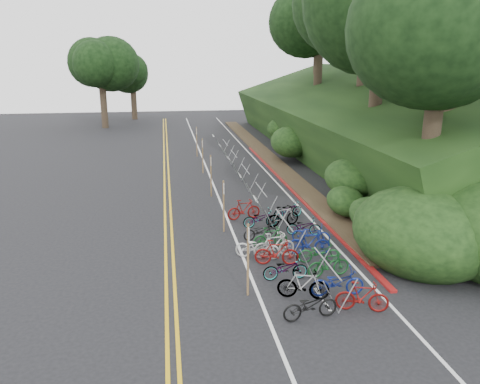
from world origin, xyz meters
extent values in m
plane|color=black|center=(0.00, 0.00, 0.00)|extent=(120.00, 120.00, 0.00)
cube|color=gold|center=(-2.15, 10.00, 0.00)|extent=(0.12, 80.00, 0.01)
cube|color=gold|center=(-1.85, 10.00, 0.00)|extent=(0.12, 80.00, 0.01)
cube|color=silver|center=(1.00, 10.00, 0.00)|extent=(0.12, 80.00, 0.01)
cube|color=silver|center=(5.20, 10.00, 0.00)|extent=(0.12, 80.00, 0.01)
cube|color=silver|center=(3.10, -2.00, 0.00)|extent=(0.10, 1.60, 0.01)
cube|color=silver|center=(3.10, 4.00, 0.00)|extent=(0.10, 1.60, 0.01)
cube|color=silver|center=(3.10, 10.00, 0.00)|extent=(0.10, 1.60, 0.01)
cube|color=silver|center=(3.10, 16.00, 0.00)|extent=(0.10, 1.60, 0.01)
cube|color=silver|center=(3.10, 22.00, 0.00)|extent=(0.10, 1.60, 0.01)
cube|color=silver|center=(3.10, 28.00, 0.00)|extent=(0.10, 1.60, 0.01)
cube|color=silver|center=(3.10, 34.00, 0.00)|extent=(0.10, 1.60, 0.01)
cube|color=maroon|center=(5.70, 12.00, 0.05)|extent=(0.25, 28.00, 0.10)
cube|color=black|center=(13.50, 22.00, 2.80)|extent=(12.32, 44.00, 9.11)
cube|color=#382819|center=(6.40, 22.00, 0.08)|extent=(1.40, 44.00, 0.16)
ellipsoid|color=#284C19|center=(7.20, 3.00, 1.04)|extent=(2.00, 2.80, 1.60)
ellipsoid|color=#284C19|center=(8.00, 8.00, 1.55)|extent=(2.60, 3.64, 2.08)
ellipsoid|color=#284C19|center=(9.20, 14.00, 1.99)|extent=(2.20, 3.08, 1.76)
ellipsoid|color=#284C19|center=(7.80, 20.00, 1.56)|extent=(3.00, 4.20, 2.40)
ellipsoid|color=#284C19|center=(8.50, 26.00, 1.73)|extent=(2.40, 3.36, 1.92)
ellipsoid|color=#284C19|center=(9.80, 30.00, 2.41)|extent=(2.80, 3.92, 2.24)
ellipsoid|color=#284C19|center=(7.00, 6.00, 0.90)|extent=(1.80, 2.52, 1.44)
ellipsoid|color=#284C19|center=(10.00, 18.00, 2.60)|extent=(3.20, 4.48, 2.56)
ellipsoid|color=black|center=(8.00, 0.50, 1.21)|extent=(5.28, 6.16, 3.52)
cylinder|color=#2D2319|center=(9.50, 3.00, 3.76)|extent=(0.77, 0.77, 5.11)
ellipsoid|color=black|center=(9.50, 3.00, 8.41)|extent=(6.99, 6.99, 6.65)
cylinder|color=#2D2319|center=(12.00, 6.00, 5.95)|extent=(0.84, 0.84, 6.30)
cylinder|color=#2D2319|center=(11.00, 12.00, 5.45)|extent=(0.81, 0.81, 5.90)
ellipsoid|color=black|center=(11.00, 12.00, 10.92)|extent=(8.39, 8.39, 7.97)
cylinder|color=#2D2319|center=(13.50, 20.00, 6.54)|extent=(0.86, 0.86, 6.69)
cylinder|color=#2D2319|center=(12.50, 28.00, 5.55)|extent=(0.79, 0.79, 5.51)
ellipsoid|color=black|center=(12.50, 28.00, 10.51)|extent=(7.34, 7.34, 6.98)
cylinder|color=#2D2319|center=(15.00, 36.00, 6.65)|extent=(0.84, 0.84, 6.30)
ellipsoid|color=black|center=(15.00, 36.00, 12.42)|extent=(8.74, 8.74, 8.31)
cylinder|color=#2D2319|center=(-9.00, 42.00, 2.56)|extent=(0.77, 0.77, 5.11)
ellipsoid|color=black|center=(-9.00, 42.00, 7.21)|extent=(6.99, 6.99, 6.65)
cylinder|color=#2D2319|center=(-6.00, 50.00, 2.36)|extent=(0.75, 0.75, 4.72)
ellipsoid|color=black|center=(-6.00, 50.00, 6.56)|extent=(6.12, 6.12, 5.81)
cylinder|color=#929397|center=(3.29, -1.73, 1.21)|extent=(0.05, 2.75, 0.05)
cylinder|color=#929397|center=(3.01, -3.01, 0.61)|extent=(0.61, 0.04, 1.19)
cylinder|color=#929397|center=(3.57, -3.01, 0.61)|extent=(0.61, 0.04, 1.19)
cylinder|color=#929397|center=(3.01, -0.46, 0.61)|extent=(0.61, 0.04, 1.19)
cylinder|color=#929397|center=(3.57, -0.46, 0.61)|extent=(0.61, 0.04, 1.19)
cylinder|color=#929397|center=(3.00, 3.00, 1.15)|extent=(0.05, 3.00, 0.05)
cylinder|color=#929397|center=(2.72, 1.60, 0.57)|extent=(0.58, 0.04, 1.13)
cylinder|color=#929397|center=(3.28, 1.60, 0.57)|extent=(0.58, 0.04, 1.13)
cylinder|color=#929397|center=(2.72, 4.40, 0.57)|extent=(0.58, 0.04, 1.13)
cylinder|color=#929397|center=(3.28, 4.40, 0.57)|extent=(0.58, 0.04, 1.13)
cylinder|color=#929397|center=(3.00, 8.00, 1.15)|extent=(0.05, 3.00, 0.05)
cylinder|color=#929397|center=(2.72, 6.60, 0.57)|extent=(0.58, 0.04, 1.13)
cylinder|color=#929397|center=(3.28, 6.60, 0.57)|extent=(0.58, 0.04, 1.13)
cylinder|color=#929397|center=(2.72, 9.40, 0.57)|extent=(0.58, 0.04, 1.13)
cylinder|color=#929397|center=(3.28, 9.40, 0.57)|extent=(0.58, 0.04, 1.13)
cylinder|color=#929397|center=(3.00, 13.00, 1.15)|extent=(0.05, 3.00, 0.05)
cylinder|color=#929397|center=(2.72, 11.60, 0.57)|extent=(0.58, 0.04, 1.13)
cylinder|color=#929397|center=(3.28, 11.60, 0.57)|extent=(0.58, 0.04, 1.13)
cylinder|color=#929397|center=(2.72, 14.40, 0.57)|extent=(0.58, 0.04, 1.13)
cylinder|color=#929397|center=(3.28, 14.40, 0.57)|extent=(0.58, 0.04, 1.13)
cylinder|color=#929397|center=(3.00, 18.00, 1.15)|extent=(0.05, 3.00, 0.05)
cylinder|color=#929397|center=(2.72, 16.60, 0.57)|extent=(0.58, 0.04, 1.13)
cylinder|color=#929397|center=(3.28, 16.60, 0.57)|extent=(0.58, 0.04, 1.13)
cylinder|color=#929397|center=(2.72, 19.40, 0.57)|extent=(0.58, 0.04, 1.13)
cylinder|color=#929397|center=(3.28, 19.40, 0.57)|extent=(0.58, 0.04, 1.13)
cylinder|color=#929397|center=(3.00, 23.00, 1.15)|extent=(0.05, 3.00, 0.05)
cylinder|color=#929397|center=(2.72, 21.60, 0.57)|extent=(0.58, 0.04, 1.13)
cylinder|color=#929397|center=(3.28, 21.60, 0.57)|extent=(0.58, 0.04, 1.13)
cylinder|color=#929397|center=(2.72, 24.40, 0.57)|extent=(0.58, 0.04, 1.13)
cylinder|color=#929397|center=(3.28, 24.40, 0.57)|extent=(0.58, 0.04, 1.13)
cylinder|color=brown|center=(0.64, -1.31, 1.31)|extent=(0.08, 0.08, 2.62)
cube|color=silver|center=(0.64, -1.31, 2.27)|extent=(0.02, 0.40, 0.50)
cylinder|color=brown|center=(0.60, 5.00, 1.25)|extent=(0.08, 0.08, 2.50)
cube|color=silver|center=(0.60, 5.00, 2.15)|extent=(0.02, 0.40, 0.50)
cylinder|color=brown|center=(0.60, 11.00, 1.25)|extent=(0.08, 0.08, 2.50)
cube|color=silver|center=(0.60, 11.00, 2.15)|extent=(0.02, 0.40, 0.50)
cylinder|color=brown|center=(0.60, 17.00, 1.25)|extent=(0.08, 0.08, 2.50)
cube|color=silver|center=(0.60, 17.00, 2.15)|extent=(0.02, 0.40, 0.50)
cylinder|color=brown|center=(0.60, 23.00, 1.25)|extent=(0.08, 0.08, 2.50)
cube|color=silver|center=(0.60, 23.00, 2.15)|extent=(0.02, 0.40, 0.50)
imported|color=beige|center=(1.58, 1.73, 0.48)|extent=(1.21, 1.95, 0.97)
imported|color=black|center=(2.30, -3.14, 0.48)|extent=(0.87, 1.89, 0.96)
imported|color=maroon|center=(4.09, -2.95, 0.52)|extent=(0.97, 1.78, 1.03)
imported|color=slate|center=(2.45, -1.84, 0.53)|extent=(1.02, 1.84, 1.06)
imported|color=navy|center=(3.68, -1.80, 0.49)|extent=(0.72, 1.90, 0.99)
imported|color=slate|center=(2.22, -0.34, 0.44)|extent=(0.59, 1.69, 0.89)
imported|color=#144C1E|center=(3.87, -0.37, 0.51)|extent=(0.68, 1.75, 1.02)
imported|color=maroon|center=(2.20, 0.96, 0.53)|extent=(0.85, 1.82, 1.06)
imported|color=#144C1E|center=(3.93, 0.92, 0.43)|extent=(0.77, 1.71, 0.87)
imported|color=beige|center=(2.27, 1.71, 0.53)|extent=(0.69, 1.82, 1.07)
imported|color=navy|center=(3.77, 1.73, 0.53)|extent=(0.80, 1.84, 1.07)
imported|color=#144C1E|center=(2.35, 2.73, 0.47)|extent=(0.57, 1.59, 0.93)
imported|color=navy|center=(4.24, 2.96, 0.44)|extent=(1.14, 1.78, 0.88)
imported|color=black|center=(2.10, 3.70, 0.42)|extent=(0.74, 1.65, 0.84)
imported|color=slate|center=(4.21, 3.97, 0.42)|extent=(0.91, 1.68, 0.84)
imported|color=slate|center=(2.43, 5.30, 0.45)|extent=(0.71, 1.75, 0.90)
imported|color=slate|center=(3.56, 5.29, 0.51)|extent=(0.91, 1.77, 1.03)
imported|color=maroon|center=(1.83, 6.61, 0.52)|extent=(0.76, 1.79, 1.04)
imported|color=slate|center=(4.09, 6.42, 0.44)|extent=(1.08, 1.77, 0.88)
camera|label=1|loc=(-1.94, -15.69, 7.86)|focal=35.00mm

